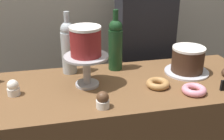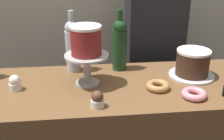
{
  "view_description": "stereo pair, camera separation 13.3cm",
  "coord_description": "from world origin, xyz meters",
  "px_view_note": "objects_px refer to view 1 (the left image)",
  "views": [
    {
      "loc": [
        -0.26,
        -1.19,
        1.57
      ],
      "look_at": [
        0.0,
        0.0,
        1.03
      ],
      "focal_mm": 45.03,
      "sensor_mm": 36.0,
      "label": 1
    },
    {
      "loc": [
        -0.13,
        -1.21,
        1.57
      ],
      "look_at": [
        0.0,
        0.0,
        1.03
      ],
      "focal_mm": 45.03,
      "sensor_mm": 36.0,
      "label": 2
    }
  ],
  "objects_px": {
    "wine_bottle_clear": "(68,47)",
    "wine_bottle_green": "(115,44)",
    "white_layer_cake": "(86,41)",
    "barista_figure": "(143,62)",
    "donut_maple": "(158,84)",
    "cake_stand_pedestal": "(87,65)",
    "cupcake_vanilla": "(13,88)",
    "chocolate_round_cake": "(188,59)",
    "cupcake_chocolate": "(103,100)",
    "donut_pink": "(194,90)"
  },
  "relations": [
    {
      "from": "wine_bottle_green",
      "to": "cupcake_vanilla",
      "type": "distance_m",
      "value": 0.56
    },
    {
      "from": "cupcake_vanilla",
      "to": "cupcake_chocolate",
      "type": "bearing_deg",
      "value": -27.03
    },
    {
      "from": "wine_bottle_clear",
      "to": "cake_stand_pedestal",
      "type": "bearing_deg",
      "value": -68.32
    },
    {
      "from": "cake_stand_pedestal",
      "to": "wine_bottle_green",
      "type": "height_order",
      "value": "wine_bottle_green"
    },
    {
      "from": "wine_bottle_green",
      "to": "donut_pink",
      "type": "bearing_deg",
      "value": -50.72
    },
    {
      "from": "wine_bottle_clear",
      "to": "barista_figure",
      "type": "relative_size",
      "value": 0.2
    },
    {
      "from": "wine_bottle_green",
      "to": "white_layer_cake",
      "type": "bearing_deg",
      "value": -136.84
    },
    {
      "from": "donut_maple",
      "to": "wine_bottle_clear",
      "type": "bearing_deg",
      "value": 146.44
    },
    {
      "from": "cupcake_chocolate",
      "to": "barista_figure",
      "type": "distance_m",
      "value": 0.84
    },
    {
      "from": "white_layer_cake",
      "to": "cupcake_chocolate",
      "type": "height_order",
      "value": "white_layer_cake"
    },
    {
      "from": "cupcake_vanilla",
      "to": "white_layer_cake",
      "type": "bearing_deg",
      "value": 5.2
    },
    {
      "from": "cupcake_chocolate",
      "to": "donut_pink",
      "type": "bearing_deg",
      "value": 4.72
    },
    {
      "from": "cake_stand_pedestal",
      "to": "chocolate_round_cake",
      "type": "distance_m",
      "value": 0.54
    },
    {
      "from": "barista_figure",
      "to": "white_layer_cake",
      "type": "bearing_deg",
      "value": -132.36
    },
    {
      "from": "donut_pink",
      "to": "barista_figure",
      "type": "xyz_separation_m",
      "value": [
        -0.01,
        0.68,
        -0.13
      ]
    },
    {
      "from": "wine_bottle_clear",
      "to": "chocolate_round_cake",
      "type": "bearing_deg",
      "value": -12.89
    },
    {
      "from": "cake_stand_pedestal",
      "to": "cupcake_vanilla",
      "type": "relative_size",
      "value": 2.81
    },
    {
      "from": "white_layer_cake",
      "to": "wine_bottle_clear",
      "type": "bearing_deg",
      "value": 111.68
    },
    {
      "from": "white_layer_cake",
      "to": "donut_maple",
      "type": "bearing_deg",
      "value": -15.25
    },
    {
      "from": "wine_bottle_clear",
      "to": "wine_bottle_green",
      "type": "height_order",
      "value": "same"
    },
    {
      "from": "chocolate_round_cake",
      "to": "wine_bottle_green",
      "type": "xyz_separation_m",
      "value": [
        -0.36,
        0.13,
        0.07
      ]
    },
    {
      "from": "wine_bottle_clear",
      "to": "cupcake_vanilla",
      "type": "distance_m",
      "value": 0.35
    },
    {
      "from": "wine_bottle_clear",
      "to": "barista_figure",
      "type": "height_order",
      "value": "barista_figure"
    },
    {
      "from": "chocolate_round_cake",
      "to": "cupcake_chocolate",
      "type": "bearing_deg",
      "value": -153.03
    },
    {
      "from": "cupcake_chocolate",
      "to": "donut_pink",
      "type": "xyz_separation_m",
      "value": [
        0.43,
        0.04,
        -0.02
      ]
    },
    {
      "from": "cake_stand_pedestal",
      "to": "donut_maple",
      "type": "distance_m",
      "value": 0.35
    },
    {
      "from": "barista_figure",
      "to": "cake_stand_pedestal",
      "type": "bearing_deg",
      "value": -132.36
    },
    {
      "from": "white_layer_cake",
      "to": "cupcake_chocolate",
      "type": "relative_size",
      "value": 1.95
    },
    {
      "from": "cupcake_vanilla",
      "to": "donut_maple",
      "type": "distance_m",
      "value": 0.67
    },
    {
      "from": "cupcake_chocolate",
      "to": "barista_figure",
      "type": "height_order",
      "value": "barista_figure"
    },
    {
      "from": "cake_stand_pedestal",
      "to": "cupcake_chocolate",
      "type": "relative_size",
      "value": 2.81
    },
    {
      "from": "donut_maple",
      "to": "chocolate_round_cake",
      "type": "bearing_deg",
      "value": 30.66
    },
    {
      "from": "chocolate_round_cake",
      "to": "wine_bottle_green",
      "type": "distance_m",
      "value": 0.39
    },
    {
      "from": "wine_bottle_clear",
      "to": "cupcake_vanilla",
      "type": "height_order",
      "value": "wine_bottle_clear"
    },
    {
      "from": "cupcake_vanilla",
      "to": "donut_maple",
      "type": "xyz_separation_m",
      "value": [
        0.67,
        -0.06,
        -0.02
      ]
    },
    {
      "from": "wine_bottle_clear",
      "to": "donut_maple",
      "type": "relative_size",
      "value": 2.91
    },
    {
      "from": "donut_maple",
      "to": "cupcake_vanilla",
      "type": "bearing_deg",
      "value": 174.96
    },
    {
      "from": "wine_bottle_clear",
      "to": "barista_figure",
      "type": "distance_m",
      "value": 0.67
    },
    {
      "from": "donut_maple",
      "to": "barista_figure",
      "type": "distance_m",
      "value": 0.61
    },
    {
      "from": "cake_stand_pedestal",
      "to": "donut_maple",
      "type": "relative_size",
      "value": 1.87
    },
    {
      "from": "cake_stand_pedestal",
      "to": "barista_figure",
      "type": "distance_m",
      "value": 0.71
    },
    {
      "from": "wine_bottle_clear",
      "to": "wine_bottle_green",
      "type": "relative_size",
      "value": 1.0
    },
    {
      "from": "cupcake_chocolate",
      "to": "donut_maple",
      "type": "distance_m",
      "value": 0.32
    },
    {
      "from": "white_layer_cake",
      "to": "cupcake_chocolate",
      "type": "bearing_deg",
      "value": -80.94
    },
    {
      "from": "cupcake_vanilla",
      "to": "chocolate_round_cake",
      "type": "bearing_deg",
      "value": 4.3
    },
    {
      "from": "wine_bottle_green",
      "to": "cupcake_vanilla",
      "type": "bearing_deg",
      "value": -158.99
    },
    {
      "from": "white_layer_cake",
      "to": "barista_figure",
      "type": "xyz_separation_m",
      "value": [
        0.45,
        0.5,
        -0.34
      ]
    },
    {
      "from": "white_layer_cake",
      "to": "wine_bottle_green",
      "type": "relative_size",
      "value": 0.45
    },
    {
      "from": "wine_bottle_green",
      "to": "barista_figure",
      "type": "bearing_deg",
      "value": 50.2
    },
    {
      "from": "cake_stand_pedestal",
      "to": "wine_bottle_green",
      "type": "xyz_separation_m",
      "value": [
        0.18,
        0.17,
        0.04
      ]
    }
  ]
}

